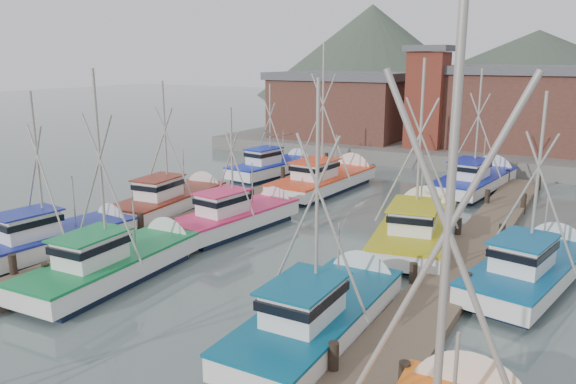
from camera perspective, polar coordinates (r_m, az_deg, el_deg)
The scene contains 19 objects.
ground at distance 20.76m, azimuth -8.34°, elevation -11.57°, with size 260.00×260.00×0.00m, color #4D5D5B.
dock_left at distance 27.87m, azimuth -14.57°, elevation -4.79°, with size 2.30×46.00×1.50m.
dock_right at distance 21.09m, azimuth 14.35°, elevation -10.82°, with size 2.30×46.00×1.50m.
quay at distance 53.59m, azimuth 16.93°, elevation 4.16°, with size 44.00×16.00×1.20m, color slate.
shed_left at distance 54.81m, azimuth 5.34°, elevation 8.82°, with size 12.72×8.48×6.20m.
shed_center at distance 52.11m, azimuth 23.71°, elevation 7.91°, with size 14.84×9.54×6.90m.
lookout_tower at distance 49.70m, azimuth 13.96°, elevation 9.42°, with size 3.60×3.60×8.50m.
distant_hills at distance 139.67m, azimuth 20.07°, elevation 9.10°, with size 175.00×140.00×42.00m.
boat_4 at distance 23.94m, azimuth -16.66°, elevation -6.78°, with size 3.62×8.74×9.08m.
boat_5 at distance 18.69m, azimuth 3.79°, elevation -12.10°, with size 3.60×8.94×8.95m.
boat_6 at distance 27.79m, azimuth -22.22°, elevation -4.42°, with size 3.47×8.59×8.05m.
boat_8 at distance 29.50m, azimuth -4.74°, elevation -2.43°, with size 3.54×8.49×7.01m.
boat_9 at distance 28.12m, azimuth 12.99°, elevation -3.52°, with size 4.80×10.34×9.65m.
boat_10 at distance 33.50m, azimuth -11.37°, elevation -0.71°, with size 3.41×8.82×8.23m.
boat_11 at distance 24.34m, azimuth 23.68°, elevation -7.05°, with size 4.25×9.16×8.34m.
boat_12 at distance 38.20m, azimuth 4.07°, elevation 1.28°, with size 4.28×10.25×10.64m.
boat_13 at distance 40.14m, azimuth 18.66°, elevation 1.18°, with size 4.11×9.91×8.96m.
boat_14 at distance 42.66m, azimuth -1.25°, elevation 2.59°, with size 3.65×8.55×7.53m.
gull_far at distance 21.68m, azimuth -1.03°, elevation 5.84°, with size 1.49×0.65×0.24m.
Camera 1 is at (11.86, -14.62, 8.74)m, focal length 35.00 mm.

